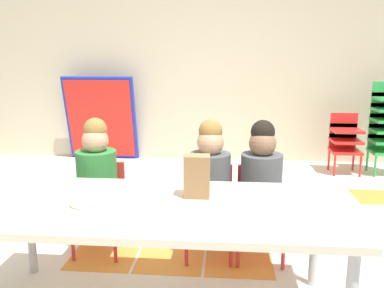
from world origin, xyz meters
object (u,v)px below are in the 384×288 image
at_px(seated_child_middle_seat, 210,177).
at_px(paper_plate_center_table, 137,211).
at_px(paper_bag_brown, 197,176).
at_px(seated_child_near_camera, 97,174).
at_px(donut_powdered_on_plate, 82,202).
at_px(seated_child_far_right, 261,178).
at_px(craft_table, 158,213).
at_px(kid_chair_red_stack, 345,139).
at_px(paper_plate_near_edge, 82,206).
at_px(folded_activity_table, 101,119).

bearing_deg(seated_child_middle_seat, paper_plate_center_table, -113.15).
bearing_deg(paper_bag_brown, paper_plate_center_table, -139.17).
xyz_separation_m(seated_child_near_camera, donut_powdered_on_plate, (0.15, -0.70, 0.07)).
height_order(seated_child_middle_seat, seated_child_far_right, same).
bearing_deg(paper_bag_brown, craft_table, -146.45).
bearing_deg(kid_chair_red_stack, paper_plate_near_edge, -125.64).
distance_m(seated_child_far_right, paper_plate_center_table, 0.97).
height_order(seated_child_middle_seat, paper_bag_brown, seated_child_middle_seat).
bearing_deg(paper_plate_near_edge, seated_child_far_right, 37.40).
xyz_separation_m(seated_child_near_camera, seated_child_middle_seat, (0.74, 0.00, 0.00)).
bearing_deg(seated_child_middle_seat, donut_powdered_on_plate, -130.12).
bearing_deg(craft_table, seated_child_near_camera, 129.27).
xyz_separation_m(seated_child_near_camera, paper_plate_near_edge, (0.15, -0.70, 0.05)).
relative_size(craft_table, paper_plate_center_table, 10.27).
relative_size(seated_child_middle_seat, seated_child_far_right, 1.00).
xyz_separation_m(seated_child_near_camera, paper_bag_brown, (0.69, -0.50, 0.15)).
height_order(kid_chair_red_stack, folded_activity_table, folded_activity_table).
bearing_deg(paper_plate_center_table, craft_table, 52.94).
bearing_deg(paper_plate_center_table, seated_child_far_right, 48.91).
bearing_deg(seated_child_near_camera, paper_bag_brown, -35.86).
bearing_deg(craft_table, folded_activity_table, 112.23).
relative_size(craft_table, paper_bag_brown, 8.41).
height_order(seated_child_near_camera, paper_plate_near_edge, seated_child_near_camera).
height_order(craft_table, paper_plate_near_edge, paper_plate_near_edge).
relative_size(seated_child_middle_seat, folded_activity_table, 0.84).
height_order(kid_chair_red_stack, paper_plate_near_edge, kid_chair_red_stack).
distance_m(kid_chair_red_stack, paper_plate_center_table, 3.38).
height_order(seated_child_near_camera, kid_chair_red_stack, seated_child_near_camera).
xyz_separation_m(seated_child_middle_seat, seated_child_far_right, (0.32, 0.00, 0.00)).
xyz_separation_m(craft_table, paper_plate_near_edge, (-0.36, -0.07, 0.05)).
xyz_separation_m(seated_child_middle_seat, folded_activity_table, (-1.50, 2.49, -0.02)).
relative_size(paper_bag_brown, paper_plate_center_table, 1.22).
bearing_deg(craft_table, paper_bag_brown, 33.55).
height_order(seated_child_far_right, folded_activity_table, folded_activity_table).
xyz_separation_m(seated_child_far_right, paper_plate_near_edge, (-0.91, -0.70, 0.05)).
distance_m(seated_child_near_camera, paper_bag_brown, 0.87).
height_order(seated_child_far_right, donut_powdered_on_plate, seated_child_far_right).
height_order(paper_bag_brown, paper_plate_center_table, paper_bag_brown).
xyz_separation_m(seated_child_far_right, kid_chair_red_stack, (1.13, 2.15, -0.16)).
bearing_deg(kid_chair_red_stack, seated_child_middle_seat, -124.07).
height_order(seated_child_near_camera, folded_activity_table, folded_activity_table).
xyz_separation_m(kid_chair_red_stack, paper_bag_brown, (-1.50, -2.65, 0.31)).
bearing_deg(craft_table, kid_chair_red_stack, 58.70).
bearing_deg(craft_table, paper_plate_near_edge, -168.27).
distance_m(craft_table, paper_plate_center_table, 0.14).
relative_size(kid_chair_red_stack, folded_activity_table, 0.63).
relative_size(seated_child_near_camera, paper_plate_near_edge, 5.10).
bearing_deg(paper_bag_brown, seated_child_middle_seat, 84.55).
relative_size(seated_child_far_right, paper_plate_center_table, 5.10).
xyz_separation_m(craft_table, kid_chair_red_stack, (1.68, 2.77, -0.15)).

